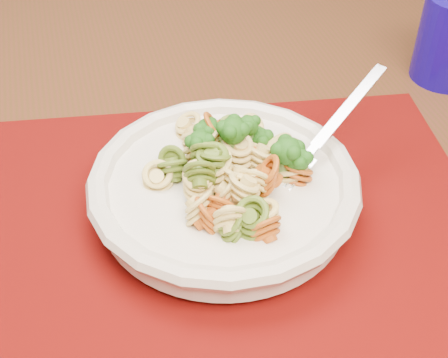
{
  "coord_description": "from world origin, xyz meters",
  "views": [
    {
      "loc": [
        -0.09,
        -0.15,
        1.12
      ],
      "look_at": [
        -0.07,
        0.26,
        0.75
      ],
      "focal_mm": 50.0,
      "sensor_mm": 36.0,
      "label": 1
    }
  ],
  "objects": [
    {
      "name": "fork",
      "position": [
        -0.0,
        0.27,
        0.75
      ],
      "size": [
        0.15,
        0.15,
        0.08
      ],
      "primitive_type": null,
      "rotation": [
        0.0,
        -0.35,
        0.79
      ],
      "color": "silver",
      "rests_on": "pasta_bowl"
    },
    {
      "name": "dining_table",
      "position": [
        -0.14,
        0.31,
        0.62
      ],
      "size": [
        1.61,
        1.22,
        0.71
      ],
      "rotation": [
        0.0,
        0.0,
        0.22
      ],
      "color": "#482214",
      "rests_on": "ground"
    },
    {
      "name": "pasta_bowl",
      "position": [
        -0.07,
        0.26,
        0.74
      ],
      "size": [
        0.25,
        0.25,
        0.05
      ],
      "color": "silver",
      "rests_on": "placemat"
    },
    {
      "name": "pasta_broccoli_heap",
      "position": [
        -0.07,
        0.26,
        0.75
      ],
      "size": [
        0.21,
        0.21,
        0.06
      ],
      "primitive_type": null,
      "color": "tan",
      "rests_on": "pasta_bowl"
    },
    {
      "name": "placemat",
      "position": [
        -0.07,
        0.25,
        0.71
      ],
      "size": [
        0.5,
        0.4,
        0.0
      ],
      "primitive_type": "cube",
      "rotation": [
        0.0,
        0.0,
        0.08
      ],
      "color": "#580903",
      "rests_on": "dining_table"
    }
  ]
}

